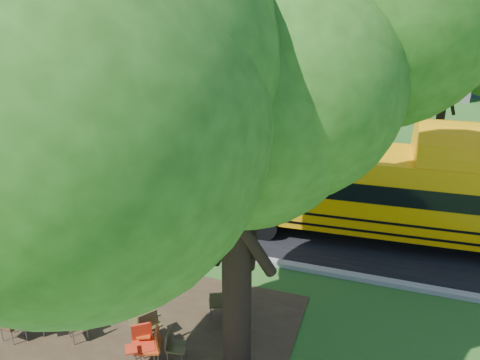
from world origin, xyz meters
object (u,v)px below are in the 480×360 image
(main_tree, at_px, (236,105))
(chair_4, at_px, (141,325))
(chair_10, at_px, (96,262))
(chair_12, at_px, (233,306))
(chair_5, at_px, (142,341))
(chair_13, at_px, (218,301))
(chair_0, at_px, (10,323))
(chair_6, at_px, (152,343))
(chair_2, at_px, (78,322))
(chair_9, at_px, (94,267))
(school_bus, at_px, (443,196))
(pedestrian_a, at_px, (20,104))
(chair_3, at_px, (64,298))
(bg_car_red, at_px, (73,147))
(chair_8, at_px, (70,276))
(chair_11, at_px, (147,324))
(chair_7, at_px, (174,344))
(black_car, at_px, (106,180))
(chair_1, at_px, (29,316))

(main_tree, relative_size, chair_4, 9.83)
(chair_10, height_order, chair_12, chair_10)
(chair_5, xyz_separation_m, chair_13, (0.97, 1.87, -0.08))
(chair_0, xyz_separation_m, chair_6, (3.32, 0.38, 0.06))
(chair_2, distance_m, chair_9, 2.20)
(school_bus, relative_size, pedestrian_a, 5.86)
(school_bus, relative_size, chair_12, 15.04)
(chair_2, relative_size, chair_10, 0.88)
(chair_0, bearing_deg, chair_6, 9.29)
(chair_3, xyz_separation_m, chair_4, (2.19, -0.27, 0.01))
(chair_5, bearing_deg, main_tree, 154.04)
(bg_car_red, bearing_deg, chair_8, -126.89)
(chair_13, bearing_deg, chair_10, 147.88)
(chair_8, distance_m, chair_11, 3.01)
(chair_6, bearing_deg, chair_10, 28.63)
(bg_car_red, bearing_deg, chair_6, -120.14)
(chair_7, bearing_deg, chair_5, -81.05)
(chair_3, height_order, chair_6, chair_3)
(chair_3, height_order, chair_11, chair_11)
(chair_11, bearing_deg, chair_4, 150.95)
(black_car, xyz_separation_m, bg_car_red, (-3.61, 2.79, 0.09))
(chair_13, bearing_deg, main_tree, -82.12)
(chair_13, distance_m, black_car, 8.68)
(chair_4, relative_size, chair_11, 0.98)
(school_bus, height_order, chair_10, school_bus)
(chair_0, xyz_separation_m, chair_5, (3.10, 0.34, 0.08))
(school_bus, xyz_separation_m, chair_12, (-4.70, -5.58, -1.15))
(main_tree, height_order, chair_3, main_tree)
(chair_1, bearing_deg, black_car, 161.28)
(chair_5, distance_m, chair_13, 2.11)
(chair_0, relative_size, black_car, 0.21)
(chair_2, distance_m, chair_3, 0.96)
(main_tree, distance_m, bg_car_red, 15.76)
(chair_5, distance_m, chair_7, 0.66)
(chair_9, bearing_deg, chair_4, 174.19)
(school_bus, xyz_separation_m, bg_car_red, (-15.41, 2.79, -0.88))
(main_tree, distance_m, chair_2, 6.28)
(chair_9, relative_size, chair_13, 1.11)
(pedestrian_a, bearing_deg, chair_2, -128.72)
(school_bus, bearing_deg, chair_7, -130.20)
(main_tree, xyz_separation_m, pedestrian_a, (-19.19, 15.29, -4.60))
(school_bus, xyz_separation_m, chair_0, (-9.17, -7.73, -1.14))
(chair_2, height_order, chair_3, chair_3)
(chair_2, bearing_deg, chair_0, 146.31)
(chair_0, bearing_deg, chair_5, 9.04)
(black_car, bearing_deg, chair_5, -121.25)
(chair_11, bearing_deg, black_car, 74.29)
(main_tree, height_order, school_bus, main_tree)
(chair_4, bearing_deg, pedestrian_a, 171.68)
(main_tree, bearing_deg, chair_1, -175.19)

